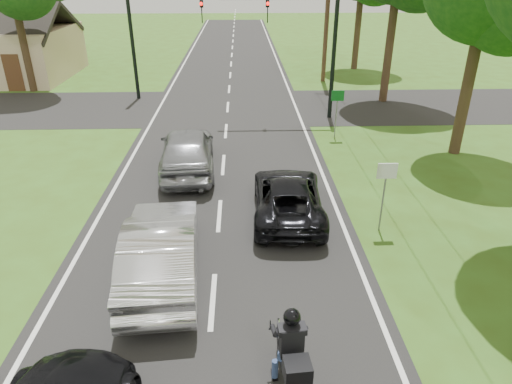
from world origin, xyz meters
TOP-DOWN VIEW (x-y plane):
  - ground at (0.00, 0.00)m, footprint 140.00×140.00m
  - road at (0.00, 10.00)m, footprint 8.00×100.00m
  - cross_road at (0.00, 16.00)m, footprint 60.00×7.00m
  - motorcycle_rider at (1.53, -2.58)m, footprint 0.64×2.19m
  - dark_suv at (2.11, 4.00)m, footprint 2.23×4.52m
  - silver_sedan at (-1.25, 0.99)m, footprint 2.07×4.93m
  - silver_suv at (-1.29, 7.50)m, footprint 2.29×4.97m
  - traffic_signal at (3.34, 14.00)m, footprint 6.38×0.44m
  - signal_pole_far at (-5.20, 18.00)m, footprint 0.20×0.20m
  - sign_white at (4.70, 2.98)m, footprint 0.55×0.07m
  - sign_green at (4.90, 10.98)m, footprint 0.55×0.07m

SIDE VIEW (x-z plane):
  - ground at x=0.00m, z-range 0.00..0.00m
  - cross_road at x=0.00m, z-range 0.00..0.01m
  - road at x=0.00m, z-range 0.00..0.01m
  - dark_suv at x=2.11m, z-range 0.01..1.25m
  - motorcycle_rider at x=1.53m, z-range -0.20..1.68m
  - silver_sedan at x=-1.25m, z-range 0.01..1.60m
  - silver_suv at x=-1.29m, z-range 0.01..1.66m
  - sign_white at x=4.70m, z-range 0.54..2.66m
  - sign_green at x=4.90m, z-range 0.54..2.66m
  - signal_pole_far at x=-5.20m, z-range 0.00..6.00m
  - traffic_signal at x=3.34m, z-range 1.14..7.14m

